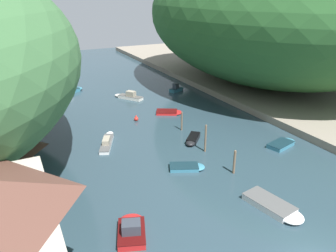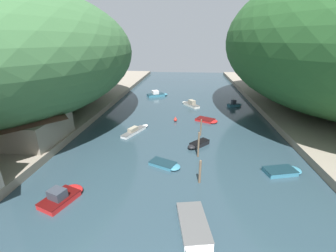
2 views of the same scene
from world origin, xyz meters
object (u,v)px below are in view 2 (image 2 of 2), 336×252
at_px(boathouse_shed, 33,125).
at_px(boat_small_dinghy, 166,165).
at_px(boat_red_skiff, 284,171).
at_px(person_on_quay, 65,125).
at_px(boat_open_rowboat, 207,120).
at_px(channel_buoy_near, 175,120).
at_px(boat_mid_channel, 235,104).
at_px(boat_white_cruiser, 63,196).
at_px(boat_yellow_tender, 195,231).
at_px(boat_near_quay, 136,130).
at_px(boat_navy_launch, 197,144).
at_px(boat_moored_right, 190,104).
at_px(boat_far_right_bank, 158,94).

xyz_separation_m(boathouse_shed, boat_small_dinghy, (17.92, -3.51, -2.96)).
height_order(boat_red_skiff, person_on_quay, person_on_quay).
relative_size(boat_open_rowboat, channel_buoy_near, 4.84).
bearing_deg(boat_red_skiff, boat_mid_channel, 166.82).
xyz_separation_m(boat_white_cruiser, person_on_quay, (-6.79, 13.34, 1.55)).
bearing_deg(person_on_quay, boat_yellow_tender, -116.91).
height_order(boat_near_quay, person_on_quay, person_on_quay).
bearing_deg(boat_mid_channel, boat_white_cruiser, -53.77).
height_order(boat_red_skiff, boat_navy_launch, boat_navy_launch).
height_order(boat_moored_right, boat_near_quay, boat_moored_right).
height_order(boat_far_right_bank, boat_white_cruiser, boat_far_right_bank).
bearing_deg(person_on_quay, boat_far_right_bank, -6.34).
distance_m(boat_far_right_bank, boat_near_quay, 24.06).
xyz_separation_m(boat_open_rowboat, boat_navy_launch, (-2.10, -10.38, 0.12)).
distance_m(boathouse_shed, person_on_quay, 4.17).
distance_m(boat_far_right_bank, boat_yellow_tender, 44.04).
xyz_separation_m(boat_moored_right, boat_mid_channel, (9.69, 0.27, 0.03)).
bearing_deg(boat_near_quay, boat_small_dinghy, -35.73).
xyz_separation_m(boathouse_shed, boat_open_rowboat, (23.75, 12.32, -2.97)).
distance_m(boathouse_shed, boat_navy_launch, 21.91).
bearing_deg(boat_red_skiff, boat_yellow_tender, -61.36).
bearing_deg(boat_near_quay, boat_yellow_tender, -41.39).
bearing_deg(boat_open_rowboat, boathouse_shed, -34.04).
bearing_deg(boat_navy_launch, boat_far_right_bank, -28.61).
relative_size(boat_far_right_bank, person_on_quay, 3.34).
relative_size(boathouse_shed, boat_moored_right, 1.68).
distance_m(boat_yellow_tender, boat_mid_channel, 36.51).
bearing_deg(boat_far_right_bank, boat_small_dinghy, -18.94).
distance_m(boathouse_shed, boat_red_skiff, 31.22).
bearing_deg(boat_moored_right, boat_red_skiff, -102.63).
bearing_deg(boat_navy_launch, boat_near_quay, 18.80).
height_order(boat_yellow_tender, boat_moored_right, boat_moored_right).
distance_m(boat_white_cruiser, boat_mid_channel, 38.83).
relative_size(boat_red_skiff, boat_mid_channel, 1.31).
relative_size(boat_small_dinghy, channel_buoy_near, 4.46).
distance_m(boat_yellow_tender, boat_white_cruiser, 12.18).
xyz_separation_m(boat_small_dinghy, channel_buoy_near, (0.14, 15.18, 0.15)).
xyz_separation_m(boat_navy_launch, person_on_quay, (-19.26, 1.27, 1.65)).
xyz_separation_m(boat_small_dinghy, boat_yellow_tender, (3.11, -9.38, 0.09)).
height_order(boat_white_cruiser, boat_moored_right, boat_moored_right).
bearing_deg(boat_moored_right, person_on_quay, -168.15).
bearing_deg(person_on_quay, boat_mid_channel, -41.63).
xyz_separation_m(boathouse_shed, boat_mid_channel, (30.34, 22.41, -2.71)).
height_order(boat_open_rowboat, boat_near_quay, boat_near_quay).
bearing_deg(boat_far_right_bank, boat_navy_launch, -10.16).
height_order(boat_moored_right, boat_mid_channel, boat_mid_channel).
relative_size(boat_far_right_bank, boat_mid_channel, 1.68).
bearing_deg(boat_far_right_bank, boat_near_quay, -28.70).
xyz_separation_m(boathouse_shed, boat_navy_launch, (21.64, 1.94, -2.85)).
relative_size(boat_near_quay, channel_buoy_near, 6.87).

